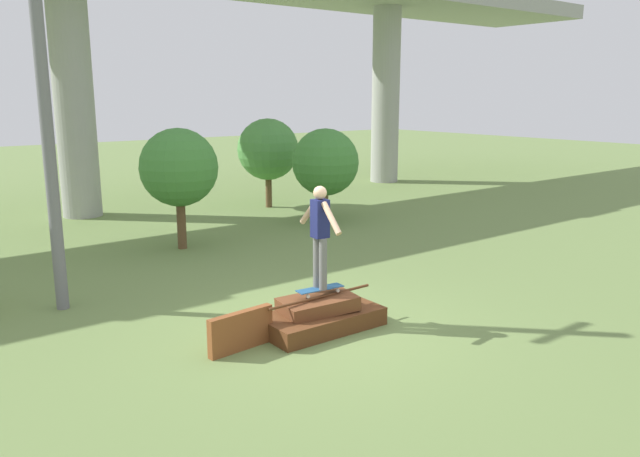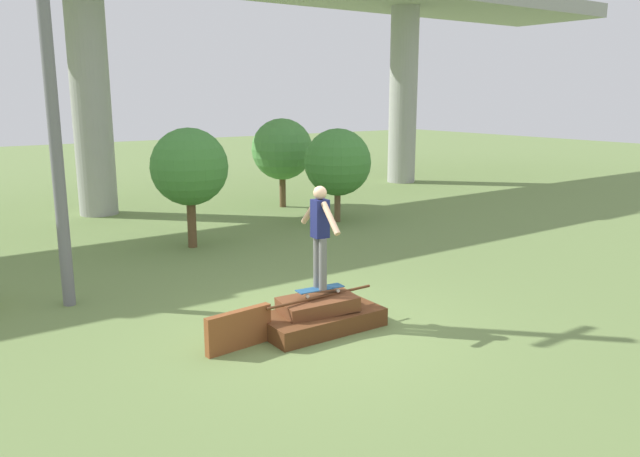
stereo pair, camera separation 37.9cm
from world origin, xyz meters
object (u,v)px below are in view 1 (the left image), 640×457
skater (320,230)px  utility_pole (43,86)px  tree_behind_right (268,150)px  tree_mid_back (325,162)px  tree_behind_left (179,168)px  skateboard (320,289)px

skater → utility_pole: (-2.88, 3.28, 2.10)m
skater → tree_behind_right: size_ratio=0.56×
skater → tree_mid_back: size_ratio=0.60×
skater → utility_pole: size_ratio=0.22×
tree_behind_left → tree_behind_right: size_ratio=1.00×
skateboard → tree_mid_back: bearing=51.2°
skater → tree_behind_left: (0.52, 5.87, 0.36)m
skateboard → tree_mid_back: 8.15m
utility_pole → tree_mid_back: 8.71m
skateboard → tree_behind_right: (5.07, 9.18, 1.21)m
skater → tree_behind_right: bearing=61.1°
utility_pole → tree_behind_right: size_ratio=2.52×
skateboard → tree_mid_back: tree_mid_back is taller
skateboard → utility_pole: bearing=131.3°
skateboard → tree_behind_right: bearing=61.1°
tree_behind_left → tree_mid_back: (4.54, 0.42, -0.21)m
utility_pole → tree_mid_back: size_ratio=2.69×
skateboard → skater: size_ratio=0.50×
skateboard → tree_behind_left: bearing=84.9°
tree_behind_left → tree_behind_right: 5.62m
utility_pole → skateboard: bearing=-48.7°
skater → tree_mid_back: 8.08m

